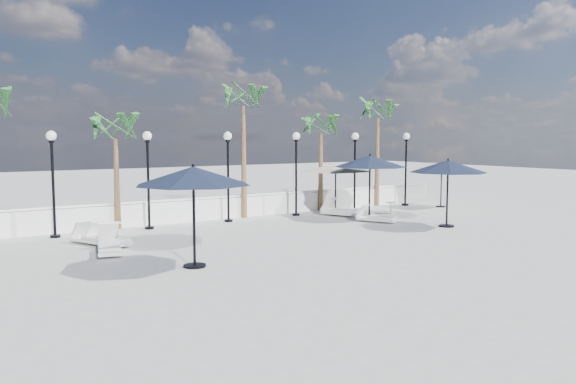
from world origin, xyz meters
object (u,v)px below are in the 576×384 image
lounger_4 (340,211)px  lounger_6 (343,210)px  parasol_cream_sq_a (336,164)px  parasol_cream_sq_b (442,167)px  lounger_2 (109,245)px  parasol_navy_right (448,167)px  lounger_0 (108,239)px  lounger_3 (95,238)px  lounger_5 (377,217)px  parasol_navy_mid (370,162)px  parasol_navy_left (193,176)px

lounger_4 → lounger_6: 0.72m
parasol_cream_sq_a → parasol_cream_sq_b: (6.03, -1.17, -0.22)m
lounger_2 → parasol_cream_sq_a: parasol_cream_sq_a is taller
parasol_navy_right → lounger_0: bearing=164.4°
lounger_2 → parasol_cream_sq_b: parasol_cream_sq_b is taller
lounger_4 → parasol_navy_right: (1.69, -4.76, 2.20)m
lounger_4 → parasol_cream_sq_a: parasol_cream_sq_a is taller
lounger_3 → parasol_cream_sq_a: parasol_cream_sq_a is taller
lounger_3 → lounger_6: size_ratio=1.04×
lounger_5 → lounger_0: bearing=150.8°
lounger_6 → parasol_cream_sq_a: (-0.04, 0.55, 2.10)m
lounger_2 → parasol_navy_right: (12.89, -2.20, 2.16)m
parasol_cream_sq_a → lounger_6: bearing=-85.4°
lounger_6 → parasol_cream_sq_a: size_ratio=0.36×
parasol_navy_mid → lounger_3: bearing=178.1°
parasol_cream_sq_a → parasol_cream_sq_b: 6.14m
lounger_4 → parasol_navy_right: size_ratio=0.61×
lounger_2 → parasol_navy_right: 13.26m
lounger_0 → lounger_2: bearing=-123.1°
parasol_cream_sq_a → parasol_navy_right: bearing=-78.5°
lounger_4 → parasol_cream_sq_b: bearing=-25.9°
parasol_navy_left → parasol_cream_sq_a: 12.27m
lounger_4 → parasol_navy_right: bearing=-94.9°
lounger_0 → lounger_4: 10.95m
lounger_4 → lounger_6: size_ratio=1.03×
lounger_2 → parasol_navy_right: parasol_navy_right is taller
parasol_navy_right → parasol_cream_sq_b: (4.85, 4.60, -0.33)m
lounger_2 → lounger_6: (11.76, 3.02, -0.04)m
parasol_navy_left → parasol_navy_mid: (10.38, 4.46, -0.00)m
lounger_5 → lounger_3: bearing=149.0°
lounger_0 → parasol_cream_sq_b: parasol_cream_sq_b is taller
lounger_3 → parasol_navy_left: bearing=-97.8°
parasol_navy_mid → parasol_navy_right: 3.65m
parasol_navy_left → parasol_navy_right: size_ratio=1.06×
lounger_0 → lounger_4: bearing=-12.5°
parasol_navy_left → parasol_cream_sq_a: parasol_navy_left is taller
lounger_3 → lounger_4: (11.20, 0.87, -0.00)m
parasol_navy_mid → parasol_cream_sq_b: 6.01m
lounger_2 → parasol_navy_left: bearing=-51.0°
lounger_4 → parasol_cream_sq_b: 6.81m
lounger_4 → parasol_navy_mid: parasol_navy_mid is taller
lounger_4 → parasol_navy_mid: 2.71m
lounger_6 → parasol_navy_left: bearing=-170.3°
lounger_5 → lounger_6: 2.83m
lounger_6 → parasol_navy_mid: bearing=-108.3°
lounger_5 → parasol_navy_mid: bearing=40.1°
parasol_navy_left → parasol_navy_mid: size_ratio=1.01×
parasol_cream_sq_b → parasol_navy_mid: bearing=-169.4°
lounger_5 → parasol_navy_right: 3.64m
parasol_navy_right → parasol_navy_mid: bearing=106.6°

